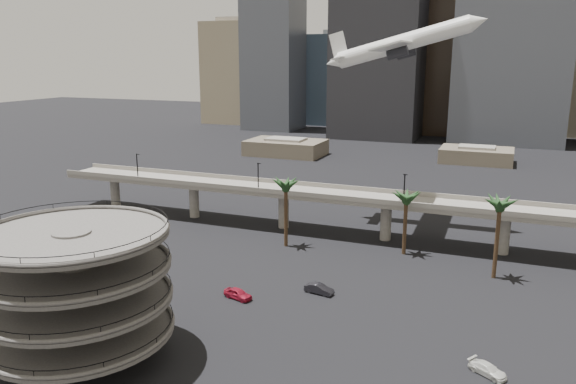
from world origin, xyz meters
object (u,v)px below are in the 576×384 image
at_px(airborne_jet, 402,44).
at_px(overpass, 333,199).
at_px(car_c, 488,369).
at_px(car_a, 238,294).
at_px(car_b, 319,289).
at_px(parking_ramp, 76,284).

bearing_deg(airborne_jet, overpass, -129.27).
distance_m(airborne_jet, car_c, 71.93).
bearing_deg(overpass, car_c, -53.65).
bearing_deg(car_a, car_b, -44.00).
distance_m(car_a, car_c, 37.03).
height_order(overpass, car_a, overpass).
relative_size(car_a, car_b, 1.01).
height_order(airborne_jet, car_c, airborne_jet).
bearing_deg(car_c, overpass, 67.49).
bearing_deg(overpass, parking_ramp, -102.43).
relative_size(overpass, car_a, 27.77).
height_order(overpass, car_c, overpass).
distance_m(parking_ramp, airborne_jet, 80.61).
relative_size(car_a, car_c, 1.03).
height_order(overpass, car_b, overpass).
bearing_deg(parking_ramp, car_a, 67.55).
xyz_separation_m(airborne_jet, car_c, (22.46, -57.07, -37.58)).
relative_size(airborne_jet, car_b, 7.24).
xyz_separation_m(parking_ramp, car_a, (9.41, 22.76, -9.04)).
distance_m(parking_ramp, car_c, 48.76).
bearing_deg(parking_ramp, overpass, 77.57).
relative_size(overpass, airborne_jet, 3.88).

